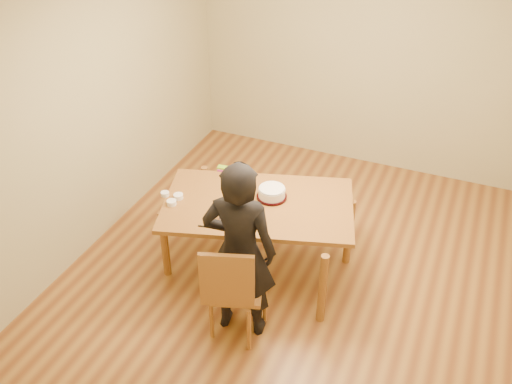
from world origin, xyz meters
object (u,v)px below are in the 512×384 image
at_px(cake, 272,192).
at_px(person, 240,252).
at_px(dining_table, 258,205).
at_px(cake_plate, 272,197).
at_px(dining_chair, 238,289).

distance_m(cake, person, 0.86).
relative_size(dining_table, person, 1.04).
xyz_separation_m(dining_table, cake_plate, (0.08, 0.12, 0.03)).
distance_m(dining_table, cake, 0.17).
relative_size(dining_table, dining_chair, 4.28).
relative_size(cake_plate, cake, 1.13).
height_order(cake, person, person).
bearing_deg(dining_table, cake_plate, 40.30).
relative_size(cake, person, 0.15).
distance_m(dining_table, person, 0.75).
height_order(dining_chair, cake_plate, cake_plate).
distance_m(cake_plate, cake, 0.05).
height_order(dining_chair, cake, cake).
bearing_deg(cake_plate, person, -85.31).
relative_size(dining_chair, person, 0.24).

